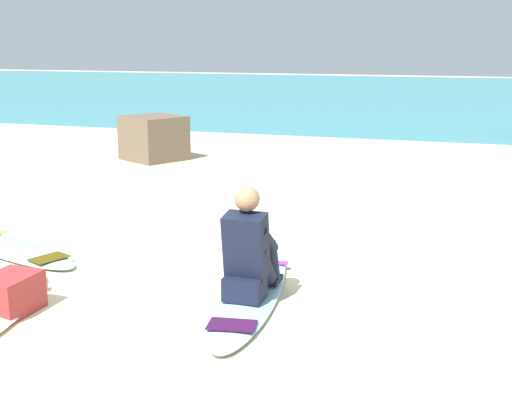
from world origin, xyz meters
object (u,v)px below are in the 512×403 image
(surfer_seated, at_px, (249,253))
(beach_bag, at_px, (10,294))
(surfboard_spare_near, at_px, (14,249))
(shoreline_rock, at_px, (154,138))
(surfboard_main, at_px, (251,291))

(surfer_seated, distance_m, beach_bag, 1.97)
(surfboard_spare_near, bearing_deg, shoreline_rock, 101.56)
(surfboard_main, distance_m, surfer_seated, 0.43)
(surfboard_main, height_order, shoreline_rock, shoreline_rock)
(surfboard_main, bearing_deg, beach_bag, -150.68)
(surfboard_main, height_order, surfboard_spare_near, same)
(beach_bag, bearing_deg, shoreline_rock, 107.14)
(surfboard_main, bearing_deg, surfboard_spare_near, 171.30)
(surfer_seated, xyz_separation_m, surfboard_spare_near, (-2.80, 0.59, -0.40))
(surfboard_main, xyz_separation_m, surfboard_spare_near, (-2.76, 0.42, 0.00))
(shoreline_rock, bearing_deg, surfer_seated, -57.75)
(surfer_seated, relative_size, beach_bag, 1.97)
(surfboard_main, distance_m, surfboard_spare_near, 2.79)
(surfboard_main, distance_m, beach_bag, 2.00)
(surfboard_spare_near, xyz_separation_m, beach_bag, (1.02, -1.40, 0.12))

